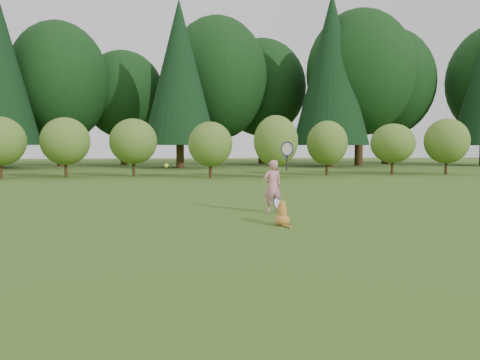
{
  "coord_description": "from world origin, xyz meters",
  "views": [
    {
      "loc": [
        -0.87,
        -8.33,
        1.34
      ],
      "look_at": [
        0.2,
        0.8,
        0.7
      ],
      "focal_mm": 35.0,
      "sensor_mm": 36.0,
      "label": 1
    }
  ],
  "objects": [
    {
      "name": "child",
      "position": [
        0.92,
        1.09,
        0.57
      ],
      "size": [
        0.63,
        0.4,
        1.63
      ],
      "rotation": [
        0.0,
        0.0,
        3.35
      ],
      "color": "pink",
      "rests_on": "ground"
    },
    {
      "name": "woodland_backdrop",
      "position": [
        0.0,
        23.0,
        7.5
      ],
      "size": [
        48.0,
        10.0,
        15.0
      ],
      "primitive_type": null,
      "color": "black",
      "rests_on": "ground"
    },
    {
      "name": "tennis_ball",
      "position": [
        -1.21,
        0.14,
        1.02
      ],
      "size": [
        0.08,
        0.08,
        0.08
      ],
      "color": "#C6DB19",
      "rests_on": "ground"
    },
    {
      "name": "ground",
      "position": [
        0.0,
        0.0,
        0.0
      ],
      "size": [
        100.0,
        100.0,
        0.0
      ],
      "primitive_type": "plane",
      "color": "#2E5417",
      "rests_on": "ground"
    },
    {
      "name": "cat",
      "position": [
        0.78,
        -0.48,
        0.23
      ],
      "size": [
        0.35,
        0.66,
        0.59
      ],
      "rotation": [
        0.0,
        0.0,
        -0.09
      ],
      "color": "#B36822",
      "rests_on": "ground"
    },
    {
      "name": "shrub_row",
      "position": [
        0.0,
        13.0,
        1.4
      ],
      "size": [
        28.0,
        3.0,
        2.8
      ],
      "primitive_type": null,
      "color": "#5C7A26",
      "rests_on": "ground"
    }
  ]
}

